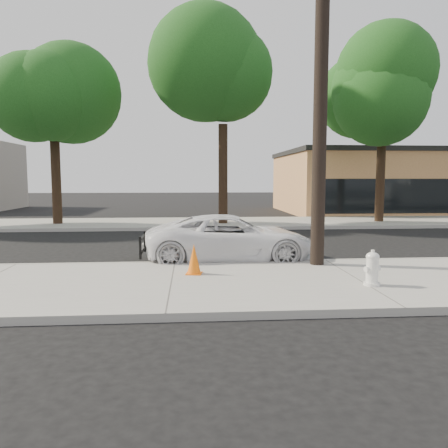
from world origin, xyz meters
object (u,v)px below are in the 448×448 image
at_px(police_cruiser, 231,238).
at_px(fire_hydrant, 372,269).
at_px(traffic_cone, 194,259).
at_px(utility_pole, 321,80).

distance_m(police_cruiser, fire_hydrant, 4.42).
xyz_separation_m(police_cruiser, traffic_cone, (-1.06, -2.26, -0.17)).
height_order(police_cruiser, fire_hydrant, police_cruiser).
bearing_deg(fire_hydrant, police_cruiser, 105.66).
distance_m(utility_pole, police_cruiser, 4.74).
bearing_deg(traffic_cone, utility_pole, 15.98).
bearing_deg(police_cruiser, utility_pole, -123.97).
distance_m(utility_pole, fire_hydrant, 4.80).
distance_m(utility_pole, traffic_cone, 5.32).
bearing_deg(police_cruiser, fire_hydrant, -145.16).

